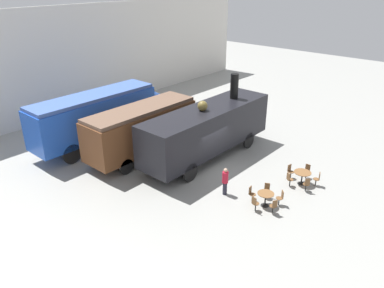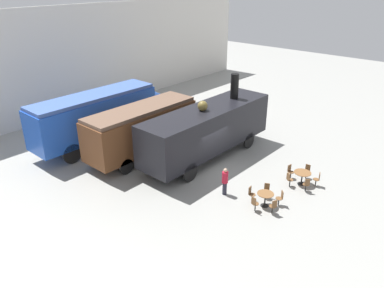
{
  "view_description": "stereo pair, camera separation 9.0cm",
  "coord_description": "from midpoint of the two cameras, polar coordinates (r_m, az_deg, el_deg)",
  "views": [
    {
      "loc": [
        -16.66,
        -12.9,
        11.25
      ],
      "look_at": [
        -0.81,
        1.0,
        1.6
      ],
      "focal_mm": 35.0,
      "sensor_mm": 36.0,
      "label": 1
    },
    {
      "loc": [
        -16.6,
        -12.97,
        11.25
      ],
      "look_at": [
        -0.81,
        1.0,
        1.6
      ],
      "focal_mm": 35.0,
      "sensor_mm": 36.0,
      "label": 2
    }
  ],
  "objects": [
    {
      "name": "cafe_chair_0",
      "position": [
        23.45,
        17.24,
        -3.87
      ],
      "size": [
        0.37,
        0.36,
        0.87
      ],
      "rotation": [
        0.0,
        0.0,
        3.26
      ],
      "color": "black",
      "rests_on": "ground_plane"
    },
    {
      "name": "passenger_coach_wooden",
      "position": [
        24.75,
        -7.57,
        2.47
      ],
      "size": [
        7.94,
        2.45,
        3.43
      ],
      "color": "brown",
      "rests_on": "ground_plane"
    },
    {
      "name": "visitor_person",
      "position": [
        20.72,
        5.16,
        -5.56
      ],
      "size": [
        0.34,
        0.34,
        1.62
      ],
      "color": "#262633",
      "rests_on": "ground_plane"
    },
    {
      "name": "steam_locomotive",
      "position": [
        24.26,
        2.5,
        2.46
      ],
      "size": [
        10.29,
        2.65,
        5.15
      ],
      "color": "black",
      "rests_on": "ground_plane"
    },
    {
      "name": "cafe_chair_4",
      "position": [
        22.76,
        18.71,
        -5.0
      ],
      "size": [
        0.38,
        0.4,
        0.87
      ],
      "rotation": [
        0.0,
        0.0,
        8.29
      ],
      "color": "black",
      "rests_on": "ground_plane"
    },
    {
      "name": "backdrop_wall",
      "position": [
        33.49,
        -18.04,
        11.79
      ],
      "size": [
        44.0,
        0.15,
        9.0
      ],
      "color": "silver",
      "rests_on": "ground_plane"
    },
    {
      "name": "cafe_chair_7",
      "position": [
        20.92,
        11.42,
        -6.85
      ],
      "size": [
        0.4,
        0.39,
        0.87
      ],
      "rotation": [
        0.0,
        0.0,
        9.88
      ],
      "color": "black",
      "rests_on": "ground_plane"
    },
    {
      "name": "cafe_chair_9",
      "position": [
        19.7,
        9.64,
        -8.85
      ],
      "size": [
        0.38,
        0.36,
        0.87
      ],
      "rotation": [
        0.0,
        0.0,
        12.39
      ],
      "color": "black",
      "rests_on": "ground_plane"
    },
    {
      "name": "cafe_chair_2",
      "position": [
        22.25,
        14.71,
        -5.16
      ],
      "size": [
        0.4,
        0.39,
        0.87
      ],
      "rotation": [
        0.0,
        0.0,
        5.78
      ],
      "color": "black",
      "rests_on": "ground_plane"
    },
    {
      "name": "ground_plane",
      "position": [
        23.88,
        3.2,
        -3.55
      ],
      "size": [
        80.0,
        80.0,
        0.0
      ],
      "primitive_type": "plane",
      "color": "gray"
    },
    {
      "name": "cafe_table_near",
      "position": [
        22.66,
        16.57,
        -4.47
      ],
      "size": [
        0.99,
        0.99,
        0.77
      ],
      "color": "black",
      "rests_on": "ground_plane"
    },
    {
      "name": "cafe_chair_8",
      "position": [
        20.48,
        9.12,
        -7.39
      ],
      "size": [
        0.36,
        0.37,
        0.87
      ],
      "rotation": [
        0.0,
        0.0,
        11.13
      ],
      "color": "black",
      "rests_on": "ground_plane"
    },
    {
      "name": "cafe_chair_1",
      "position": [
        23.15,
        14.84,
        -3.95
      ],
      "size": [
        0.36,
        0.38,
        0.87
      ],
      "rotation": [
        0.0,
        0.0,
        4.52
      ],
      "color": "black",
      "rests_on": "ground_plane"
    },
    {
      "name": "cafe_chair_3",
      "position": [
        22.0,
        17.18,
        -5.84
      ],
      "size": [
        0.4,
        0.4,
        0.87
      ],
      "rotation": [
        0.0,
        0.0,
        7.03
      ],
      "color": "black",
      "rests_on": "ground_plane"
    },
    {
      "name": "streamlined_locomotive",
      "position": [
        27.28,
        -13.13,
        4.73
      ],
      "size": [
        11.19,
        2.42,
        3.78
      ],
      "color": "blue",
      "rests_on": "ground_plane"
    },
    {
      "name": "cafe_table_mid",
      "position": [
        20.17,
        11.24,
        -7.79
      ],
      "size": [
        0.88,
        0.88,
        0.76
      ],
      "color": "black",
      "rests_on": "ground_plane"
    },
    {
      "name": "cafe_chair_6",
      "position": [
        20.43,
        13.45,
        -7.9
      ],
      "size": [
        0.4,
        0.4,
        0.87
      ],
      "rotation": [
        0.0,
        0.0,
        8.62
      ],
      "color": "black",
      "rests_on": "ground_plane"
    },
    {
      "name": "cafe_chair_5",
      "position": [
        19.66,
        12.44,
        -9.18
      ],
      "size": [
        0.39,
        0.4,
        0.87
      ],
      "rotation": [
        0.0,
        0.0,
        7.36
      ],
      "color": "black",
      "rests_on": "ground_plane"
    }
  ]
}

